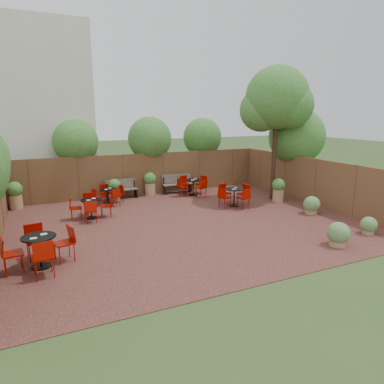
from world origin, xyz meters
name	(u,v)px	position (x,y,z in m)	size (l,w,h in m)	color
ground	(187,223)	(0.00, 0.00, 0.00)	(80.00, 80.00, 0.00)	#354F23
courtyard_paving	(187,223)	(0.00, 0.00, 0.01)	(12.00, 10.00, 0.02)	#321714
fence_back	(145,174)	(0.00, 5.00, 1.00)	(12.00, 0.08, 2.00)	brown
fence_right	(315,182)	(6.00, 0.00, 1.00)	(0.08, 10.00, 2.00)	brown
neighbour_building	(36,111)	(-4.50, 8.00, 4.00)	(5.00, 4.00, 8.00)	beige
overhang_foliage	(131,145)	(-1.47, 1.83, 2.71)	(16.01, 10.72, 2.79)	#326C23
courtyard_tree	(277,102)	(4.99, 1.57, 4.35)	(2.85, 2.76, 5.88)	black
park_bench_left	(122,189)	(-1.25, 4.62, 0.47)	(1.45, 0.56, 0.88)	brown
park_bench_right	(177,183)	(1.54, 4.63, 0.49)	(1.53, 0.64, 0.92)	brown
bistro_tables	(142,205)	(-1.25, 1.41, 0.46)	(9.34, 7.30, 0.96)	black
planters	(134,189)	(-0.89, 3.75, 0.60)	(11.17, 4.22, 1.14)	#98724C
low_shrubs	(333,220)	(4.17, -2.79, 0.35)	(2.39, 3.57, 0.72)	#98724C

